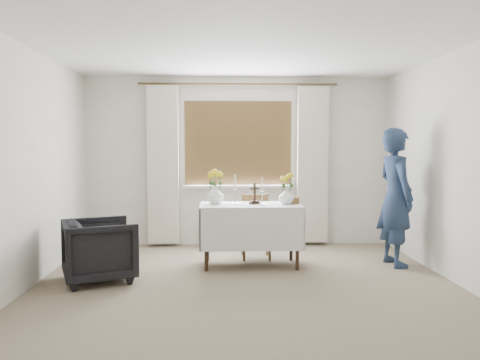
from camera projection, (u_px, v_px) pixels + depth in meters
name	position (u px, v px, depth m)	size (l,w,h in m)	color
ground	(248.00, 297.00, 4.57)	(5.00, 5.00, 0.00)	#84755B
altar_table	(251.00, 235.00, 5.75)	(1.24, 0.64, 0.76)	white
wooden_chair	(256.00, 227.00, 6.15)	(0.39, 0.39, 0.84)	brown
armchair	(100.00, 250.00, 5.11)	(0.73, 0.75, 0.68)	black
person	(396.00, 197.00, 5.75)	(0.62, 0.41, 1.70)	#21324F
radiator	(238.00, 225.00, 6.96)	(1.10, 0.10, 0.60)	white
wooden_cross	(255.00, 194.00, 5.75)	(0.12, 0.09, 0.26)	black
candlestick_left	(235.00, 189.00, 5.74)	(0.11, 0.11, 0.37)	silver
candlestick_right	(262.00, 191.00, 5.70)	(0.10, 0.10, 0.34)	silver
flower_vase_left	(215.00, 195.00, 5.79)	(0.21, 0.21, 0.22)	white
flower_vase_right	(286.00, 196.00, 5.75)	(0.19, 0.19, 0.20)	white
wicker_basket	(291.00, 200.00, 5.83)	(0.21, 0.21, 0.08)	olive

